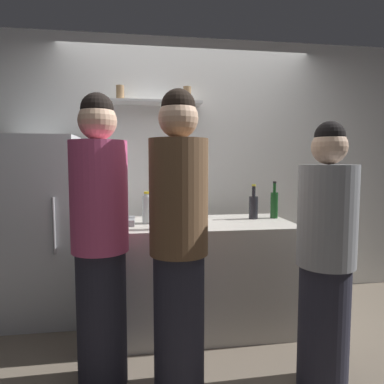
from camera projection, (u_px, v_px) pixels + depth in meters
name	position (u px, v px, depth m)	size (l,w,h in m)	color
ground_plane	(211.00, 356.00, 2.47)	(5.28, 5.28, 0.00)	#726656
back_wall_assembly	(187.00, 169.00, 3.58)	(4.80, 0.32, 2.60)	white
refrigerator	(42.00, 228.00, 3.04)	(0.65, 0.67, 1.59)	silver
counter	(192.00, 275.00, 2.88)	(1.63, 0.76, 0.88)	#B7B2A8
baking_pan	(113.00, 222.00, 2.74)	(0.34, 0.24, 0.05)	gray
utensil_holder	(192.00, 213.00, 2.99)	(0.10, 0.10, 0.22)	#B2B2B7
wine_bottle_green_glass	(274.00, 204.00, 3.06)	(0.06, 0.06, 0.32)	#19471E
wine_bottle_pale_glass	(157.00, 213.00, 2.54)	(0.08, 0.08, 0.31)	#B2BFB2
wine_bottle_amber_glass	(166.00, 209.00, 2.80)	(0.07, 0.07, 0.31)	#472814
wine_bottle_dark_glass	(253.00, 206.00, 3.02)	(0.08, 0.08, 0.30)	black
water_bottle_plastic	(147.00, 209.00, 2.80)	(0.08, 0.08, 0.26)	silver
person_grey_hoodie	(326.00, 260.00, 2.07)	(0.34, 0.34, 1.61)	#262633
person_brown_jacket	(179.00, 245.00, 2.02)	(0.34, 0.34, 1.78)	#262633
person_pink_top	(100.00, 242.00, 2.10)	(0.34, 0.34, 1.78)	#262633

